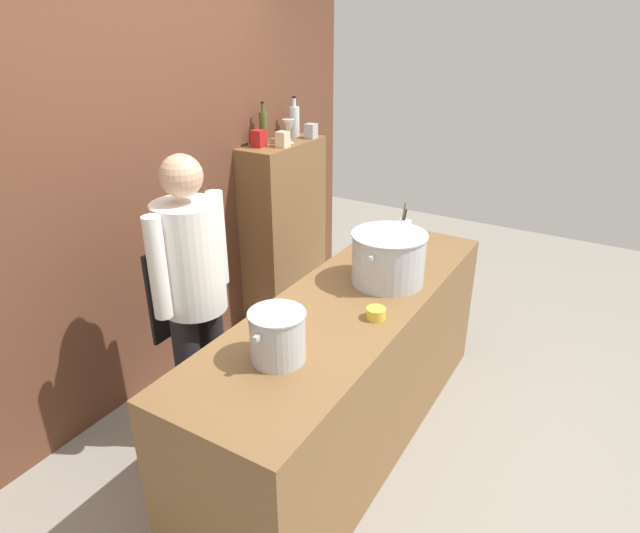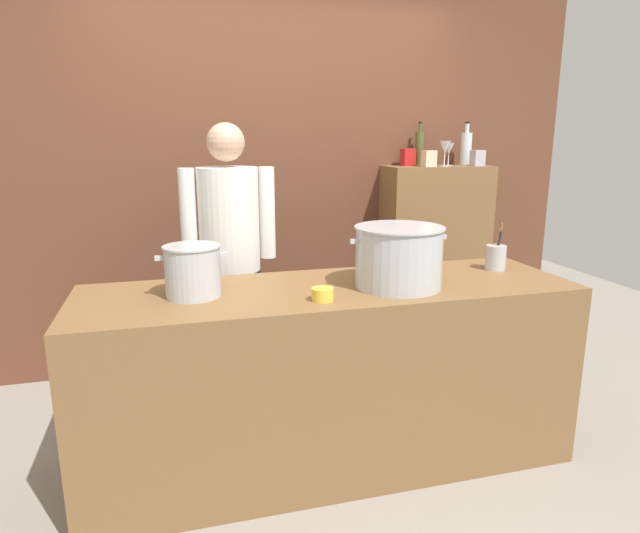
{
  "view_description": "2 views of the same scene",
  "coord_description": "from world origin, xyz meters",
  "px_view_note": "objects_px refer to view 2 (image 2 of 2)",
  "views": [
    {
      "loc": [
        -2.22,
        -1.15,
        2.25
      ],
      "look_at": [
        0.13,
        0.25,
        0.98
      ],
      "focal_mm": 30.54,
      "sensor_mm": 36.0,
      "label": 1
    },
    {
      "loc": [
        -0.69,
        -2.35,
        1.58
      ],
      "look_at": [
        0.05,
        0.39,
        0.9
      ],
      "focal_mm": 30.48,
      "sensor_mm": 36.0,
      "label": 2
    }
  ],
  "objects_px": {
    "stockpot_small": "(193,271)",
    "spice_tin_silver": "(478,158)",
    "butter_jar": "(323,294)",
    "spice_tin_cream": "(429,159)",
    "wine_bottle_clear": "(466,148)",
    "spice_tin_red": "(408,157)",
    "utensil_crock": "(496,257)",
    "stockpot_large": "(399,257)",
    "wine_bottle_olive": "(419,148)",
    "chef": "(230,248)",
    "wine_glass_wide": "(449,150)",
    "wine_glass_tall": "(445,148)"
  },
  "relations": [
    {
      "from": "wine_glass_wide",
      "to": "spice_tin_silver",
      "type": "relative_size",
      "value": 1.44
    },
    {
      "from": "chef",
      "to": "wine_glass_wide",
      "type": "relative_size",
      "value": 10.46
    },
    {
      "from": "chef",
      "to": "wine_bottle_olive",
      "type": "height_order",
      "value": "wine_bottle_olive"
    },
    {
      "from": "wine_glass_wide",
      "to": "spice_tin_silver",
      "type": "bearing_deg",
      "value": -33.96
    },
    {
      "from": "wine_bottle_olive",
      "to": "spice_tin_silver",
      "type": "relative_size",
      "value": 2.76
    },
    {
      "from": "stockpot_large",
      "to": "spice_tin_silver",
      "type": "relative_size",
      "value": 4.3
    },
    {
      "from": "utensil_crock",
      "to": "wine_bottle_olive",
      "type": "xyz_separation_m",
      "value": [
        0.09,
        1.18,
        0.54
      ]
    },
    {
      "from": "spice_tin_silver",
      "to": "wine_glass_tall",
      "type": "bearing_deg",
      "value": 169.79
    },
    {
      "from": "chef",
      "to": "spice_tin_cream",
      "type": "relative_size",
      "value": 15.18
    },
    {
      "from": "stockpot_small",
      "to": "utensil_crock",
      "type": "bearing_deg",
      "value": 3.06
    },
    {
      "from": "wine_glass_wide",
      "to": "spice_tin_silver",
      "type": "xyz_separation_m",
      "value": [
        0.17,
        -0.11,
        -0.05
      ]
    },
    {
      "from": "wine_bottle_olive",
      "to": "wine_bottle_clear",
      "type": "distance_m",
      "value": 0.35
    },
    {
      "from": "chef",
      "to": "butter_jar",
      "type": "height_order",
      "value": "chef"
    },
    {
      "from": "butter_jar",
      "to": "spice_tin_cream",
      "type": "bearing_deg",
      "value": 49.3
    },
    {
      "from": "wine_glass_tall",
      "to": "stockpot_large",
      "type": "bearing_deg",
      "value": -125.17
    },
    {
      "from": "wine_bottle_olive",
      "to": "wine_glass_tall",
      "type": "xyz_separation_m",
      "value": [
        0.13,
        -0.15,
        0.0
      ]
    },
    {
      "from": "stockpot_small",
      "to": "spice_tin_silver",
      "type": "xyz_separation_m",
      "value": [
        2.01,
        1.07,
        0.42
      ]
    },
    {
      "from": "wine_bottle_clear",
      "to": "spice_tin_silver",
      "type": "xyz_separation_m",
      "value": [
        0.01,
        -0.14,
        -0.07
      ]
    },
    {
      "from": "stockpot_large",
      "to": "stockpot_small",
      "type": "height_order",
      "value": "stockpot_large"
    },
    {
      "from": "utensil_crock",
      "to": "spice_tin_red",
      "type": "bearing_deg",
      "value": 90.1
    },
    {
      "from": "stockpot_large",
      "to": "wine_glass_wide",
      "type": "bearing_deg",
      "value": 54.3
    },
    {
      "from": "stockpot_small",
      "to": "spice_tin_silver",
      "type": "distance_m",
      "value": 2.32
    },
    {
      "from": "wine_glass_tall",
      "to": "stockpot_small",
      "type": "bearing_deg",
      "value": -147.94
    },
    {
      "from": "butter_jar",
      "to": "chef",
      "type": "bearing_deg",
      "value": 107.85
    },
    {
      "from": "utensil_crock",
      "to": "spice_tin_silver",
      "type": "bearing_deg",
      "value": 65.43
    },
    {
      "from": "spice_tin_red",
      "to": "spice_tin_silver",
      "type": "xyz_separation_m",
      "value": [
        0.45,
        -0.16,
        -0.01
      ]
    },
    {
      "from": "utensil_crock",
      "to": "spice_tin_red",
      "type": "relative_size",
      "value": 2.06
    },
    {
      "from": "chef",
      "to": "wine_bottle_olive",
      "type": "xyz_separation_m",
      "value": [
        1.42,
        0.55,
        0.54
      ]
    },
    {
      "from": "chef",
      "to": "wine_glass_wide",
      "type": "distance_m",
      "value": 1.76
    },
    {
      "from": "chef",
      "to": "spice_tin_silver",
      "type": "height_order",
      "value": "chef"
    },
    {
      "from": "utensil_crock",
      "to": "butter_jar",
      "type": "distance_m",
      "value": 1.07
    },
    {
      "from": "spice_tin_silver",
      "to": "spice_tin_cream",
      "type": "xyz_separation_m",
      "value": [
        -0.36,
        0.01,
        -0.0
      ]
    },
    {
      "from": "chef",
      "to": "stockpot_large",
      "type": "height_order",
      "value": "chef"
    },
    {
      "from": "butter_jar",
      "to": "spice_tin_cream",
      "type": "relative_size",
      "value": 0.88
    },
    {
      "from": "wine_bottle_olive",
      "to": "spice_tin_cream",
      "type": "bearing_deg",
      "value": -92.1
    },
    {
      "from": "stockpot_small",
      "to": "utensil_crock",
      "type": "xyz_separation_m",
      "value": [
        1.56,
        0.08,
        -0.05
      ]
    },
    {
      "from": "wine_bottle_olive",
      "to": "wine_glass_wide",
      "type": "relative_size",
      "value": 1.91
    },
    {
      "from": "utensil_crock",
      "to": "spice_tin_cream",
      "type": "bearing_deg",
      "value": 85.0
    },
    {
      "from": "wine_glass_tall",
      "to": "spice_tin_red",
      "type": "distance_m",
      "value": 0.26
    },
    {
      "from": "stockpot_small",
      "to": "spice_tin_cream",
      "type": "height_order",
      "value": "spice_tin_cream"
    },
    {
      "from": "spice_tin_red",
      "to": "butter_jar",
      "type": "bearing_deg",
      "value": -125.39
    },
    {
      "from": "utensil_crock",
      "to": "wine_glass_tall",
      "type": "distance_m",
      "value": 1.18
    },
    {
      "from": "butter_jar",
      "to": "wine_bottle_clear",
      "type": "relative_size",
      "value": 0.31
    },
    {
      "from": "utensil_crock",
      "to": "wine_bottle_clear",
      "type": "height_order",
      "value": "wine_bottle_clear"
    },
    {
      "from": "stockpot_large",
      "to": "wine_glass_wide",
      "type": "height_order",
      "value": "wine_glass_wide"
    },
    {
      "from": "butter_jar",
      "to": "spice_tin_cream",
      "type": "xyz_separation_m",
      "value": [
        1.12,
        1.3,
        0.51
      ]
    },
    {
      "from": "stockpot_small",
      "to": "wine_bottle_clear",
      "type": "distance_m",
      "value": 2.39
    },
    {
      "from": "wine_bottle_clear",
      "to": "wine_glass_tall",
      "type": "xyz_separation_m",
      "value": [
        -0.22,
        -0.1,
        0.0
      ]
    },
    {
      "from": "utensil_crock",
      "to": "wine_bottle_clear",
      "type": "distance_m",
      "value": 1.33
    },
    {
      "from": "spice_tin_red",
      "to": "spice_tin_cream",
      "type": "distance_m",
      "value": 0.17
    }
  ]
}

